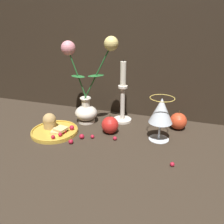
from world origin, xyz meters
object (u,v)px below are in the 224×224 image
at_px(plate_with_pastries, 54,128).
at_px(wine_glass, 161,112).
at_px(candlestick, 123,99).
at_px(vase, 86,92).
at_px(apple_near_glass, 110,125).
at_px(apple_beside_vase, 178,121).

height_order(plate_with_pastries, wine_glass, wine_glass).
xyz_separation_m(plate_with_pastries, wine_glass, (0.41, 0.08, 0.09)).
distance_m(plate_with_pastries, wine_glass, 0.43).
bearing_deg(candlestick, plate_with_pastries, -140.08).
bearing_deg(wine_glass, plate_with_pastries, -169.66).
distance_m(plate_with_pastries, candlestick, 0.32).
bearing_deg(vase, candlestick, 22.18).
bearing_deg(vase, apple_near_glass, -27.94).
xyz_separation_m(vase, candlestick, (0.15, 0.06, -0.04)).
bearing_deg(apple_near_glass, apple_beside_vase, 25.48).
bearing_deg(vase, wine_glass, -10.56).
distance_m(vase, candlestick, 0.16).
distance_m(plate_with_pastries, apple_near_glass, 0.23).
xyz_separation_m(candlestick, apple_beside_vase, (0.24, -0.01, -0.07)).
xyz_separation_m(wine_glass, apple_beside_vase, (0.06, 0.11, -0.08)).
distance_m(wine_glass, apple_beside_vase, 0.15).
xyz_separation_m(vase, apple_near_glass, (0.13, -0.07, -0.10)).
xyz_separation_m(apple_beside_vase, apple_near_glass, (-0.26, -0.12, -0.00)).
height_order(candlestick, apple_beside_vase, candlestick).
distance_m(apple_beside_vase, apple_near_glass, 0.29).
bearing_deg(apple_beside_vase, plate_with_pastries, -158.24).
bearing_deg(apple_beside_vase, apple_near_glass, -154.52).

